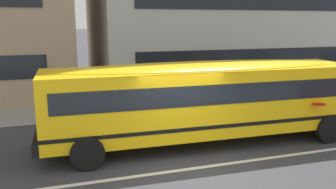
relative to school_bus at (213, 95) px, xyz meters
name	(u,v)px	position (x,y,z in m)	size (l,w,h in m)	color
ground_plane	(190,169)	(-1.52, -1.85, -1.60)	(400.00, 400.00, 0.00)	#38383D
sidewalk_far	(132,108)	(-1.52, 5.46, -1.59)	(120.00, 3.00, 0.01)	gray
lane_centreline	(190,169)	(-1.52, -1.85, -1.59)	(110.00, 0.16, 0.01)	silver
school_bus	(213,95)	(0.00, 0.00, 0.00)	(12.09, 3.07, 2.69)	yellow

